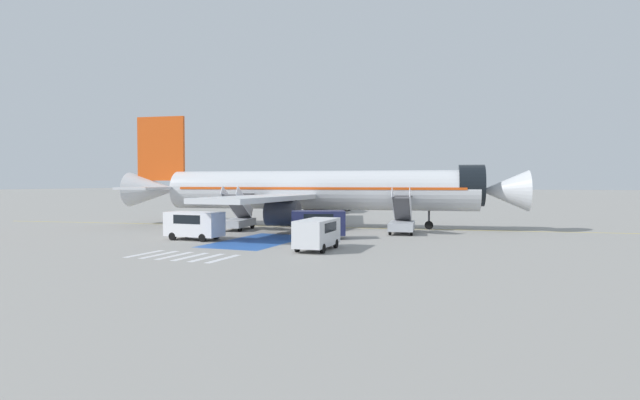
% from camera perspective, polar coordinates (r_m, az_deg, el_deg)
% --- Properties ---
extents(ground_plane, '(600.00, 600.00, 0.00)m').
position_cam_1_polar(ground_plane, '(51.93, 2.06, -3.15)').
color(ground_plane, gray).
extents(apron_leadline_yellow, '(75.23, 11.62, 0.01)m').
position_cam_1_polar(apron_leadline_yellow, '(52.15, -0.11, -3.12)').
color(apron_leadline_yellow, gold).
rests_on(apron_leadline_yellow, ground_plane).
extents(apron_stand_patch_blue, '(5.31, 10.64, 0.01)m').
position_cam_1_polar(apron_stand_patch_blue, '(40.28, -6.95, -4.66)').
color(apron_stand_patch_blue, '#2856A8').
rests_on(apron_stand_patch_blue, ground_plane).
extents(apron_walkway_bar_0, '(0.44, 3.60, 0.01)m').
position_cam_1_polar(apron_walkway_bar_0, '(34.83, -19.40, -5.81)').
color(apron_walkway_bar_0, silver).
rests_on(apron_walkway_bar_0, ground_plane).
extents(apron_walkway_bar_1, '(0.44, 3.60, 0.01)m').
position_cam_1_polar(apron_walkway_bar_1, '(34.06, -17.87, -5.96)').
color(apron_walkway_bar_1, silver).
rests_on(apron_walkway_bar_1, ground_plane).
extents(apron_walkway_bar_2, '(0.44, 3.60, 0.01)m').
position_cam_1_polar(apron_walkway_bar_2, '(33.33, -16.26, -6.12)').
color(apron_walkway_bar_2, silver).
rests_on(apron_walkway_bar_2, ground_plane).
extents(apron_walkway_bar_3, '(0.44, 3.60, 0.01)m').
position_cam_1_polar(apron_walkway_bar_3, '(32.62, -14.57, -6.28)').
color(apron_walkway_bar_3, silver).
rests_on(apron_walkway_bar_3, ground_plane).
extents(apron_walkway_bar_4, '(0.44, 3.60, 0.01)m').
position_cam_1_polar(apron_walkway_bar_4, '(31.93, -12.82, -6.45)').
color(apron_walkway_bar_4, silver).
rests_on(apron_walkway_bar_4, ground_plane).
extents(apron_walkway_bar_5, '(0.44, 3.60, 0.01)m').
position_cam_1_polar(apron_walkway_bar_5, '(31.28, -10.98, -6.61)').
color(apron_walkway_bar_5, silver).
rests_on(apron_walkway_bar_5, ground_plane).
extents(airliner, '(42.66, 33.59, 12.01)m').
position_cam_1_polar(airliner, '(52.09, -0.83, 1.12)').
color(airliner, silver).
rests_on(airliner, ground_plane).
extents(boarding_stairs_forward, '(2.90, 5.46, 4.24)m').
position_cam_1_polar(boarding_stairs_forward, '(46.31, 9.34, -2.53)').
color(boarding_stairs_forward, '#ADB2BA').
rests_on(boarding_stairs_forward, ground_plane).
extents(boarding_stairs_aft, '(2.90, 5.46, 4.37)m').
position_cam_1_polar(boarding_stairs_aft, '(49.86, -9.40, -2.19)').
color(boarding_stairs_aft, '#ADB2BA').
rests_on(boarding_stairs_aft, ground_plane).
extents(fuel_tanker, '(4.07, 11.12, 3.48)m').
position_cam_1_polar(fuel_tanker, '(78.80, 2.05, -0.10)').
color(fuel_tanker, '#38383D').
rests_on(fuel_tanker, ground_plane).
extents(service_van_0, '(4.80, 3.52, 2.33)m').
position_cam_1_polar(service_van_0, '(41.32, -0.21, -2.55)').
color(service_van_0, '#1E234C').
rests_on(service_van_0, ground_plane).
extents(service_van_1, '(2.12, 4.64, 2.13)m').
position_cam_1_polar(service_van_1, '(34.49, -0.33, -3.64)').
color(service_van_1, silver).
rests_on(service_van_1, ground_plane).
extents(service_van_2, '(4.67, 2.10, 2.28)m').
position_cam_1_polar(service_van_2, '(41.84, -14.17, -2.59)').
color(service_van_2, silver).
rests_on(service_van_2, ground_plane).
extents(ground_crew_0, '(0.44, 0.48, 1.84)m').
position_cam_1_polar(ground_crew_0, '(48.61, 2.23, -2.23)').
color(ground_crew_0, '#2D2D33').
rests_on(ground_crew_0, ground_plane).
extents(ground_crew_1, '(0.42, 0.49, 1.80)m').
position_cam_1_polar(ground_crew_1, '(50.34, -14.35, -2.18)').
color(ground_crew_1, '#191E38').
rests_on(ground_crew_1, ground_plane).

